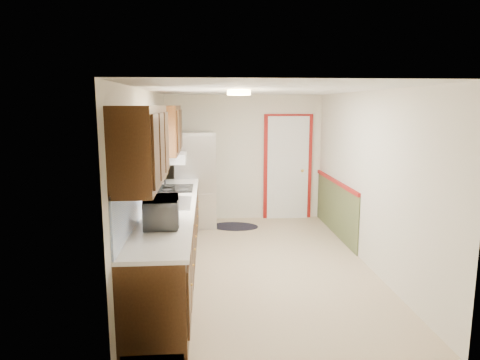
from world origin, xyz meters
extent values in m
cube|color=tan|center=(0.00, 0.00, 0.00)|extent=(3.20, 5.20, 0.12)
cube|color=white|center=(0.00, 0.00, 2.40)|extent=(3.20, 5.20, 0.12)
cube|color=beige|center=(0.00, 2.50, 1.20)|extent=(3.20, 0.10, 2.40)
cube|color=beige|center=(0.00, -2.50, 1.20)|extent=(3.20, 0.10, 2.40)
cube|color=beige|center=(-1.50, 0.00, 1.20)|extent=(0.10, 5.20, 2.40)
cube|color=beige|center=(1.50, 0.00, 1.20)|extent=(0.10, 5.20, 2.40)
cube|color=#341C0B|center=(-1.20, -0.30, 0.45)|extent=(0.60, 4.00, 0.90)
cube|color=white|center=(-1.19, -0.30, 0.92)|extent=(0.63, 4.00, 0.04)
cube|color=#6296EE|center=(-1.49, -0.30, 1.22)|extent=(0.02, 4.00, 0.55)
cube|color=#341C0B|center=(-1.32, -1.60, 1.83)|extent=(0.35, 1.40, 0.75)
cube|color=#341C0B|center=(-1.32, 1.10, 1.83)|extent=(0.35, 1.20, 0.75)
cube|color=white|center=(-1.49, -0.20, 1.62)|extent=(0.02, 1.00, 0.90)
cube|color=#BE3E23|center=(-1.44, -0.20, 1.97)|extent=(0.05, 1.12, 0.24)
cube|color=#B7B7BC|center=(-1.19, -0.20, 0.95)|extent=(0.52, 0.82, 0.02)
cube|color=white|center=(-1.27, 1.15, 1.38)|extent=(0.45, 0.60, 0.15)
cube|color=maroon|center=(0.85, 2.47, 1.00)|extent=(0.94, 0.05, 2.08)
cube|color=white|center=(0.85, 2.44, 1.00)|extent=(0.80, 0.04, 2.00)
cube|color=#4F5932|center=(1.49, 1.35, 0.45)|extent=(0.02, 2.30, 0.90)
cube|color=maroon|center=(1.48, 1.35, 0.92)|extent=(0.04, 2.30, 0.06)
cylinder|color=#FFD88C|center=(-0.30, -0.20, 2.36)|extent=(0.30, 0.30, 0.06)
imported|color=white|center=(-1.20, -1.23, 1.12)|extent=(0.34, 0.56, 0.37)
cube|color=#B7B7BC|center=(-0.95, 2.05, 0.87)|extent=(0.79, 0.75, 1.73)
cylinder|color=black|center=(-1.19, 1.67, 0.78)|extent=(0.02, 0.02, 1.21)
ellipsoid|color=black|center=(-0.23, 1.90, 0.01)|extent=(0.96, 0.71, 0.01)
cube|color=black|center=(-1.19, 0.79, 0.95)|extent=(0.51, 0.61, 0.02)
camera|label=1|loc=(-0.71, -5.68, 2.20)|focal=32.00mm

